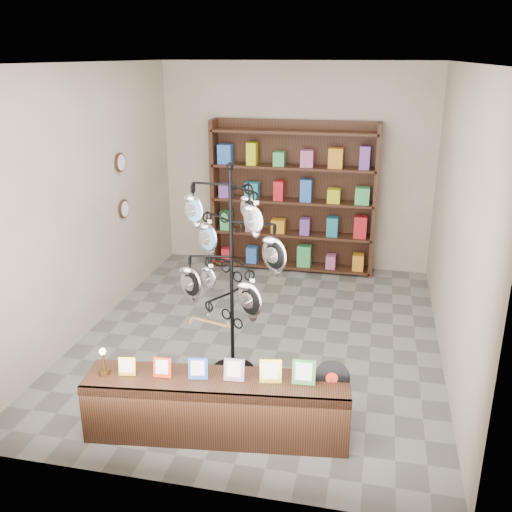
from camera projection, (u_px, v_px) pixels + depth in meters
The scene contains 6 objects.
ground at pixel (261, 336), 6.60m from camera, with size 5.00×5.00×0.00m, color slate.
room_envelope at pixel (261, 178), 5.98m from camera, with size 5.00×5.00×5.00m.
display_tree at pixel (231, 257), 5.44m from camera, with size 1.17×1.17×2.16m.
front_shelf at pixel (217, 407), 4.80m from camera, with size 2.24×0.72×0.78m.
back_shelving at pixel (293, 202), 8.37m from camera, with size 2.42×0.36×2.20m.
wall_clocks at pixel (122, 186), 7.23m from camera, with size 0.03×0.24×0.84m.
Camera 1 is at (1.21, -5.78, 3.08)m, focal length 40.00 mm.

